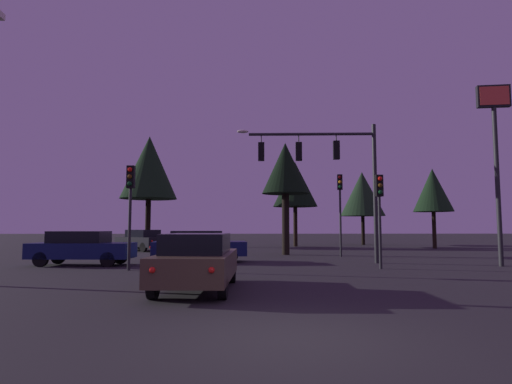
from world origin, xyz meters
TOP-DOWN VIEW (x-y plane):
  - ground_plane at (0.00, 24.50)m, footprint 168.00×168.00m
  - traffic_signal_mast_arm at (3.48, 13.54)m, footprint 6.74×0.64m
  - traffic_light_corner_left at (4.93, 10.70)m, footprint 0.32×0.36m
  - traffic_light_corner_right at (4.99, 17.83)m, footprint 0.34×0.37m
  - traffic_light_median at (-5.20, 10.39)m, footprint 0.31×0.35m
  - car_nearside_lane at (-1.95, 5.09)m, footprint 2.07×4.72m
  - car_crossing_left at (-2.84, 14.35)m, footprint 4.68×2.22m
  - car_crossing_right at (-7.91, 12.72)m, footprint 4.57×2.00m
  - car_far_lane at (-7.97, 24.37)m, footprint 4.20×3.93m
  - store_sign_illuminated at (10.55, 11.64)m, footprint 1.42×0.48m
  - tree_behind_sign at (14.79, 27.07)m, footprint 3.14×3.14m
  - tree_left_far at (-9.20, 31.86)m, footprint 5.11×5.11m
  - tree_center_horizon at (4.06, 31.05)m, footprint 3.98×3.98m
  - tree_right_cluster at (11.13, 34.40)m, footprint 4.31×4.31m
  - tree_lot_edge at (1.99, 19.69)m, footprint 2.94×2.94m

SIDE VIEW (x-z plane):
  - ground_plane at x=0.00m, z-range 0.00..0.00m
  - car_far_lane at x=-7.97m, z-range 0.03..1.55m
  - car_crossing_right at x=-7.91m, z-range 0.04..1.56m
  - car_crossing_left at x=-2.84m, z-range 0.04..1.56m
  - car_nearside_lane at x=-1.95m, z-range 0.04..1.56m
  - traffic_light_corner_left at x=4.93m, z-range 0.82..4.68m
  - traffic_light_median at x=-5.20m, z-range 0.87..5.02m
  - traffic_light_corner_right at x=4.99m, z-range 0.97..5.76m
  - tree_behind_sign at x=14.79m, z-range 1.46..7.95m
  - traffic_signal_mast_arm at x=3.48m, z-range 1.41..8.08m
  - tree_right_cluster at x=11.13m, z-range 1.39..8.55m
  - tree_lot_edge at x=1.99m, z-range 1.80..8.82m
  - tree_center_horizon at x=4.06m, z-range 1.75..9.34m
  - store_sign_illuminated at x=10.55m, z-range 1.79..9.85m
  - tree_left_far at x=-9.20m, z-range 2.11..12.13m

